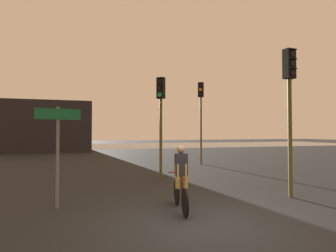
{
  "coord_description": "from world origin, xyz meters",
  "views": [
    {
      "loc": [
        -2.38,
        -5.13,
        1.94
      ],
      "look_at": [
        0.5,
        5.0,
        2.2
      ],
      "focal_mm": 28.0,
      "sensor_mm": 36.0,
      "label": 1
    }
  ],
  "objects_px": {
    "distant_building": "(43,127)",
    "direction_sign_post": "(58,142)",
    "traffic_light_center": "(161,108)",
    "traffic_light_near_right": "(290,94)",
    "cyclist": "(181,178)",
    "traffic_light_far_right": "(201,108)"
  },
  "relations": [
    {
      "from": "traffic_light_near_right",
      "to": "cyclist",
      "type": "bearing_deg",
      "value": 0.06
    },
    {
      "from": "direction_sign_post",
      "to": "distant_building",
      "type": "bearing_deg",
      "value": -95.8
    },
    {
      "from": "distant_building",
      "to": "traffic_light_near_right",
      "type": "relative_size",
      "value": 2.12
    },
    {
      "from": "traffic_light_near_right",
      "to": "cyclist",
      "type": "xyz_separation_m",
      "value": [
        -3.61,
        -0.42,
        -2.29
      ]
    },
    {
      "from": "direction_sign_post",
      "to": "traffic_light_far_right",
      "type": "bearing_deg",
      "value": -149.77
    },
    {
      "from": "distant_building",
      "to": "direction_sign_post",
      "type": "bearing_deg",
      "value": -79.3
    },
    {
      "from": "direction_sign_post",
      "to": "cyclist",
      "type": "relative_size",
      "value": 1.53
    },
    {
      "from": "traffic_light_far_right",
      "to": "cyclist",
      "type": "distance_m",
      "value": 10.06
    },
    {
      "from": "traffic_light_center",
      "to": "direction_sign_post",
      "type": "distance_m",
      "value": 5.23
    },
    {
      "from": "traffic_light_far_right",
      "to": "traffic_light_center",
      "type": "height_order",
      "value": "traffic_light_far_right"
    },
    {
      "from": "distant_building",
      "to": "traffic_light_center",
      "type": "distance_m",
      "value": 19.52
    },
    {
      "from": "direction_sign_post",
      "to": "cyclist",
      "type": "distance_m",
      "value": 3.27
    },
    {
      "from": "cyclist",
      "to": "traffic_light_center",
      "type": "bearing_deg",
      "value": 89.14
    },
    {
      "from": "traffic_light_center",
      "to": "traffic_light_near_right",
      "type": "bearing_deg",
      "value": 163.62
    },
    {
      "from": "distant_building",
      "to": "traffic_light_near_right",
      "type": "bearing_deg",
      "value": -64.34
    },
    {
      "from": "distant_building",
      "to": "traffic_light_far_right",
      "type": "relative_size",
      "value": 1.89
    },
    {
      "from": "traffic_light_far_right",
      "to": "cyclist",
      "type": "xyz_separation_m",
      "value": [
        -4.25,
        -8.73,
        -2.64
      ]
    },
    {
      "from": "traffic_light_far_right",
      "to": "direction_sign_post",
      "type": "distance_m",
      "value": 10.67
    },
    {
      "from": "distant_building",
      "to": "cyclist",
      "type": "xyz_separation_m",
      "value": [
        7.02,
        -22.55,
        -1.7
      ]
    },
    {
      "from": "distant_building",
      "to": "traffic_light_near_right",
      "type": "height_order",
      "value": "distant_building"
    },
    {
      "from": "traffic_light_center",
      "to": "direction_sign_post",
      "type": "xyz_separation_m",
      "value": [
        -3.62,
        -3.55,
        -1.29
      ]
    },
    {
      "from": "traffic_light_far_right",
      "to": "cyclist",
      "type": "relative_size",
      "value": 2.95
    }
  ]
}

